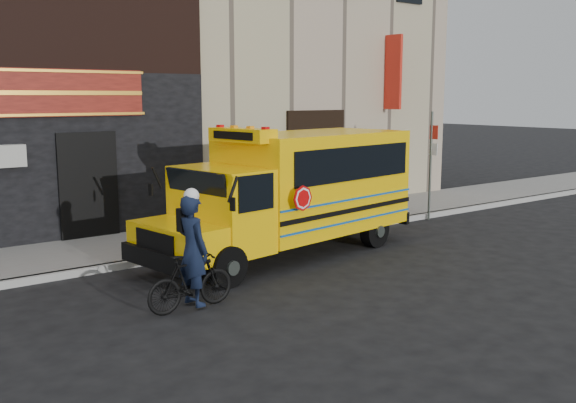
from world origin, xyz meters
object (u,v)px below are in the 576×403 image
(sign_pole, at_px, (431,161))
(cyclist, at_px, (193,253))
(school_bus, at_px, (295,188))
(bicycle, at_px, (191,282))

(sign_pole, relative_size, cyclist, 1.66)
(school_bus, bearing_deg, bicycle, -151.00)
(sign_pole, xyz_separation_m, cyclist, (-9.33, -2.91, -0.78))
(bicycle, bearing_deg, cyclist, -50.33)
(school_bus, xyz_separation_m, bicycle, (-3.81, -2.11, -1.02))
(bicycle, relative_size, cyclist, 0.85)
(school_bus, height_order, cyclist, school_bus)
(sign_pole, bearing_deg, cyclist, -162.69)
(school_bus, distance_m, sign_pole, 5.69)
(school_bus, distance_m, bicycle, 4.48)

